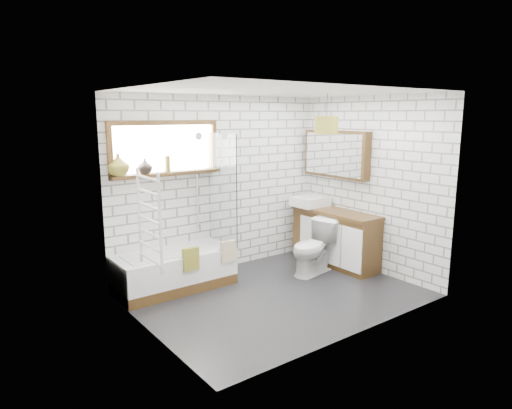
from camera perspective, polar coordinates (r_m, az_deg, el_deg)
floor at (r=5.88m, az=2.64°, el=-11.22°), size 3.40×2.60×0.01m
ceiling at (r=5.44m, az=2.88°, el=14.03°), size 3.40×2.60×0.01m
wall_back at (r=6.57m, az=-4.49°, el=2.53°), size 3.40×0.01×2.50m
wall_front at (r=4.61m, az=13.10°, el=-1.43°), size 3.40×0.01×2.50m
wall_left at (r=4.65m, az=-13.72°, el=-1.35°), size 0.01×2.60×2.50m
wall_right at (r=6.72m, az=14.07°, el=2.43°), size 0.01×2.60×2.50m
window at (r=6.06m, az=-11.20°, el=6.87°), size 1.52×0.16×0.68m
towel_radiator at (r=4.68m, az=-13.18°, el=-1.88°), size 0.06×0.52×1.00m
mirror_cabinet at (r=7.01m, az=9.98°, el=6.23°), size 0.16×1.20×0.70m
shower_riser at (r=6.31m, az=-7.36°, el=3.04°), size 0.02×0.02×1.30m
bathtub at (r=6.08m, az=-10.12°, el=-8.09°), size 1.52×0.67×0.49m
shower_screen at (r=6.18m, az=-4.30°, el=1.92°), size 0.02×0.72×1.50m
towel_green at (r=5.75m, az=-8.16°, el=-6.79°), size 0.22×0.06×0.29m
towel_beige at (r=6.02m, az=-3.52°, el=-5.87°), size 0.22×0.05×0.28m
vanity at (r=6.98m, az=9.86°, el=-4.09°), size 0.47×1.45×0.83m
basin at (r=7.18m, az=6.77°, el=0.40°), size 0.50×0.44×0.15m
tap at (r=7.28m, az=7.70°, el=0.93°), size 0.03×0.03×0.15m
toilet at (r=6.54m, az=7.20°, el=-5.35°), size 0.56×0.82×0.77m
vase_olive at (r=5.80m, az=-16.82°, el=4.58°), size 0.27×0.27×0.27m
vase_dark at (r=5.93m, az=-13.70°, el=4.51°), size 0.24×0.24×0.19m
bottle at (r=6.05m, az=-10.97°, el=4.82°), size 0.08×0.08×0.21m
pendant at (r=6.06m, az=8.79°, el=9.79°), size 0.31×0.31×0.23m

